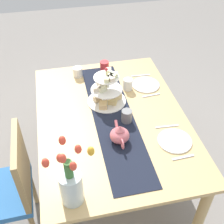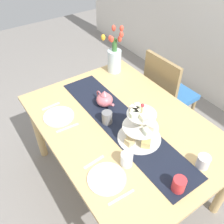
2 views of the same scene
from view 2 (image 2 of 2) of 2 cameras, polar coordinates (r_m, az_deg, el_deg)
ground_plane at (r=2.37m, az=2.03°, el=-15.18°), size 8.00×8.00×0.00m
dining_table at (r=1.88m, az=2.49°, el=-4.60°), size 1.50×1.07×0.72m
chair_left at (r=2.53m, az=12.52°, el=4.60°), size 0.43×0.43×0.91m
table_runner at (r=1.81m, az=2.28°, el=-2.63°), size 1.34×0.29×0.00m
tiered_cake_stand at (r=1.64m, az=6.45°, el=-3.77°), size 0.30×0.30×0.30m
teapot at (r=1.93m, az=-1.76°, el=2.98°), size 0.24×0.13×0.14m
tulip_vase at (r=2.30m, az=0.57°, el=12.57°), size 0.16×0.25×0.43m
cream_jug at (r=1.62m, az=20.36°, el=-10.72°), size 0.08×0.08×0.08m
dinner_plate_left at (r=1.90m, az=-12.24°, el=-0.99°), size 0.23×0.23×0.01m
fork_left at (r=2.00m, az=-13.98°, el=1.29°), size 0.02×0.15×0.01m
knife_left at (r=1.80m, az=-10.28°, el=-3.62°), size 0.03×0.17×0.01m
dinner_plate_right at (r=1.50m, az=-1.24°, el=-15.12°), size 0.23×0.23×0.01m
fork_right at (r=1.58m, az=-4.21°, el=-11.49°), size 0.03×0.15×0.01m
knife_right at (r=1.44m, az=2.13°, el=-19.14°), size 0.02×0.17×0.01m
mug_grey at (r=1.78m, az=-1.15°, el=-1.28°), size 0.08×0.08×0.09m
mug_white_text at (r=1.53m, az=3.42°, el=-10.89°), size 0.08×0.08×0.09m
mug_orange at (r=1.48m, az=15.21°, el=-15.91°), size 0.08×0.08×0.09m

